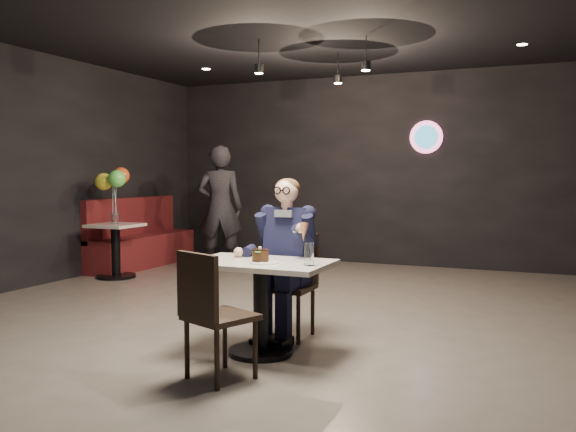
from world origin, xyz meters
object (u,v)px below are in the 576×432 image
at_px(main_table, 261,308).
at_px(sundae_glass, 309,254).
at_px(seated_man, 288,256).
at_px(side_table, 116,250).
at_px(booth_bench, 142,232).
at_px(chair_far, 288,285).
at_px(balloon_vase, 115,218).
at_px(passerby, 220,208).
at_px(chair_near, 221,314).

height_order(main_table, sundae_glass, sundae_glass).
relative_size(seated_man, side_table, 1.87).
bearing_deg(booth_bench, chair_far, -37.95).
xyz_separation_m(sundae_glass, balloon_vase, (-3.84, 2.50, -0.01)).
xyz_separation_m(seated_man, passerby, (-2.45, 3.13, 0.21)).
bearing_deg(chair_near, sundae_glass, 75.45).
bearing_deg(side_table, seated_man, -29.03).
bearing_deg(passerby, side_table, 30.19).
relative_size(main_table, booth_bench, 0.51).
xyz_separation_m(seated_man, balloon_vase, (-3.40, 1.89, 0.11)).
relative_size(chair_near, sundae_glass, 5.37).
bearing_deg(side_table, chair_near, -42.15).
bearing_deg(booth_bench, passerby, 11.12).
height_order(side_table, balloon_vase, balloon_vase).
xyz_separation_m(main_table, chair_near, (0.00, -0.64, 0.09)).
bearing_deg(passerby, main_table, 101.17).
xyz_separation_m(booth_bench, passerby, (1.25, 0.25, 0.40)).
bearing_deg(booth_bench, chair_near, -47.78).
xyz_separation_m(sundae_glass, passerby, (-2.89, 3.74, 0.09)).
relative_size(chair_far, booth_bench, 0.43).
distance_m(chair_far, chair_near, 1.19).
height_order(chair_near, booth_bench, booth_bench).
bearing_deg(sundae_glass, chair_far, 125.65).
relative_size(chair_near, passerby, 0.49).
distance_m(sundae_glass, balloon_vase, 4.58).
bearing_deg(sundae_glass, seated_man, 125.65).
xyz_separation_m(chair_far, seated_man, (0.00, -0.00, 0.26)).
xyz_separation_m(seated_man, side_table, (-3.40, 1.89, -0.34)).
relative_size(chair_far, seated_man, 0.64).
bearing_deg(main_table, passerby, 123.66).
bearing_deg(chair_near, main_table, 112.21).
relative_size(sundae_glass, side_table, 0.22).
bearing_deg(sundae_glass, chair_near, -126.76).
bearing_deg(chair_far, side_table, 150.97).
bearing_deg(balloon_vase, side_table, 0.00).
xyz_separation_m(main_table, seated_man, (0.00, 0.55, 0.34)).
xyz_separation_m(chair_far, sundae_glass, (0.44, -0.61, 0.38)).
relative_size(main_table, sundae_glass, 6.42).
relative_size(chair_far, side_table, 1.20).
distance_m(sundae_glass, booth_bench, 5.43).
distance_m(booth_bench, side_table, 1.05).
distance_m(seated_man, booth_bench, 4.70).
bearing_deg(balloon_vase, chair_far, -29.03).
height_order(sundae_glass, balloon_vase, sundae_glass).
bearing_deg(seated_man, passerby, 128.05).
height_order(booth_bench, side_table, booth_bench).
xyz_separation_m(sundae_glass, booth_bench, (-4.14, 3.50, -0.30)).
height_order(side_table, passerby, passerby).
height_order(chair_far, sundae_glass, sundae_glass).
relative_size(main_table, passerby, 0.59).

